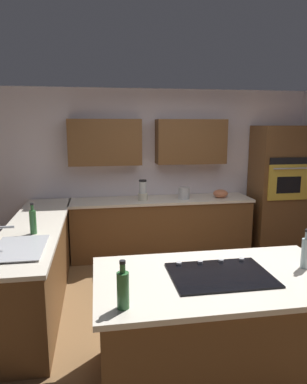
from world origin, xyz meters
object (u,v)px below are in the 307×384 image
at_px(mixing_bowl, 221,194).
at_px(dish_soap_bottle, 33,221).
at_px(oil_bottle, 123,289).
at_px(sink_unit, 18,248).
at_px(blender, 143,192).
at_px(second_bottle, 305,252).
at_px(wall_oven, 278,188).
at_px(cooktop, 220,274).
at_px(kettle, 184,193).

xyz_separation_m(mixing_bowl, dish_soap_bottle, (2.62, 1.48, 0.07)).
bearing_deg(oil_bottle, sink_unit, -54.08).
xyz_separation_m(blender, second_bottle, (-0.94, 2.78, -0.00)).
distance_m(oil_bottle, second_bottle, 1.54).
height_order(mixing_bowl, dish_soap_bottle, dish_soap_bottle).
bearing_deg(oil_bottle, blender, -99.89).
bearing_deg(wall_oven, dish_soap_bottle, 22.88).
xyz_separation_m(mixing_bowl, oil_bottle, (1.80, 3.17, 0.06)).
bearing_deg(dish_soap_bottle, blender, -132.72).
bearing_deg(cooktop, dish_soap_bottle, -39.83).
distance_m(wall_oven, cooktop, 3.50).
bearing_deg(wall_oven, sink_unit, 28.62).
height_order(sink_unit, mixing_bowl, sink_unit).
bearing_deg(wall_oven, kettle, 1.56).
distance_m(blender, second_bottle, 2.93).
bearing_deg(blender, sink_unit, 53.97).
xyz_separation_m(wall_oven, second_bottle, (1.31, 2.82, 0.01)).
height_order(wall_oven, second_bottle, wall_oven).
height_order(mixing_bowl, oil_bottle, oil_bottle).
relative_size(cooktop, blender, 2.40).
bearing_deg(mixing_bowl, blender, -0.00).
relative_size(sink_unit, blender, 2.21).
bearing_deg(mixing_bowl, oil_bottle, 60.38).
xyz_separation_m(cooktop, blender, (0.22, -2.81, 0.13)).
bearing_deg(dish_soap_bottle, kettle, -143.70).
bearing_deg(wall_oven, oil_bottle, 48.92).
relative_size(cooktop, oil_bottle, 2.41).
bearing_deg(second_bottle, dish_soap_bottle, -29.32).
bearing_deg(blender, mixing_bowl, 180.00).
xyz_separation_m(sink_unit, cooktop, (-1.65, 0.84, -0.01)).
distance_m(blender, oil_bottle, 3.22).
bearing_deg(cooktop, mixing_bowl, -110.18).
bearing_deg(blender, wall_oven, -178.89).
distance_m(wall_oven, blender, 2.25).
bearing_deg(kettle, wall_oven, -178.44).
distance_m(wall_oven, oil_bottle, 4.27).
distance_m(sink_unit, mixing_bowl, 3.32).
relative_size(mixing_bowl, oil_bottle, 0.74).
distance_m(mixing_bowl, second_bottle, 2.80).
bearing_deg(wall_oven, mixing_bowl, 2.50).
bearing_deg(sink_unit, cooktop, 152.84).
height_order(wall_oven, cooktop, wall_oven).
bearing_deg(mixing_bowl, dish_soap_bottle, 29.52).
height_order(sink_unit, cooktop, sink_unit).
distance_m(wall_oven, kettle, 1.60).
xyz_separation_m(sink_unit, second_bottle, (-2.37, 0.82, 0.11)).
bearing_deg(mixing_bowl, kettle, 0.00).
distance_m(blender, kettle, 0.65).
height_order(blender, kettle, blender).
bearing_deg(kettle, sink_unit, 43.37).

